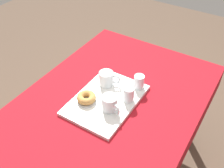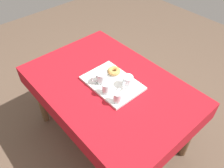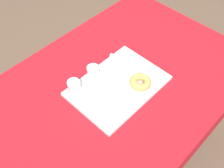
# 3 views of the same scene
# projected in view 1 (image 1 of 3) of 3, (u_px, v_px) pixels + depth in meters

# --- Properties ---
(dining_table) EXTENTS (1.40, 0.95, 0.72)m
(dining_table) POSITION_uv_depth(u_px,v_px,m) (108.00, 116.00, 1.54)
(dining_table) COLOR #A8141E
(dining_table) RESTS_ON ground
(serving_tray) EXTENTS (0.46, 0.33, 0.02)m
(serving_tray) POSITION_uv_depth(u_px,v_px,m) (106.00, 100.00, 1.49)
(serving_tray) COLOR white
(serving_tray) RESTS_ON dining_table
(tea_mug_left) EXTENTS (0.08, 0.12, 0.09)m
(tea_mug_left) POSITION_uv_depth(u_px,v_px,m) (107.00, 79.00, 1.55)
(tea_mug_left) COLOR white
(tea_mug_left) RESTS_ON serving_tray
(tea_mug_right) EXTENTS (0.08, 0.12, 0.09)m
(tea_mug_right) POSITION_uv_depth(u_px,v_px,m) (110.00, 104.00, 1.40)
(tea_mug_right) COLOR white
(tea_mug_right) RESTS_ON serving_tray
(water_glass_near) EXTENTS (0.06, 0.06, 0.09)m
(water_glass_near) POSITION_uv_depth(u_px,v_px,m) (139.00, 82.00, 1.53)
(water_glass_near) COLOR white
(water_glass_near) RESTS_ON serving_tray
(water_glass_far) EXTENTS (0.06, 0.06, 0.09)m
(water_glass_far) POSITION_uv_depth(u_px,v_px,m) (129.00, 95.00, 1.45)
(water_glass_far) COLOR white
(water_glass_far) RESTS_ON serving_tray
(donut_plate_left) EXTENTS (0.11, 0.11, 0.01)m
(donut_plate_left) POSITION_uv_depth(u_px,v_px,m) (87.00, 100.00, 1.47)
(donut_plate_left) COLOR silver
(donut_plate_left) RESTS_ON serving_tray
(sugar_donut_left) EXTENTS (0.11, 0.11, 0.04)m
(sugar_donut_left) POSITION_uv_depth(u_px,v_px,m) (86.00, 97.00, 1.46)
(sugar_donut_left) COLOR tan
(sugar_donut_left) RESTS_ON donut_plate_left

